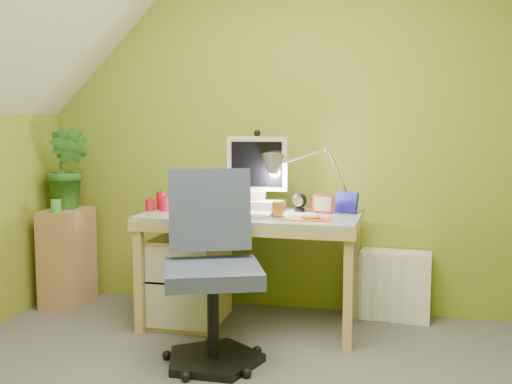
% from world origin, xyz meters
% --- Properties ---
extents(wall_back, '(3.20, 0.01, 2.40)m').
position_xyz_m(wall_back, '(0.00, 1.60, 1.20)').
color(wall_back, olive).
rests_on(wall_back, floor).
extents(desk, '(1.31, 0.67, 0.70)m').
position_xyz_m(desk, '(-0.07, 1.18, 0.35)').
color(desk, tan).
rests_on(desk, floor).
extents(monitor, '(0.43, 0.26, 0.57)m').
position_xyz_m(monitor, '(-0.07, 1.36, 0.98)').
color(monitor, beige).
rests_on(monitor, desk).
extents(speaker_left, '(0.13, 0.13, 0.13)m').
position_xyz_m(speaker_left, '(-0.34, 1.34, 0.76)').
color(speaker_left, black).
rests_on(speaker_left, desk).
extents(speaker_right, '(0.10, 0.10, 0.12)m').
position_xyz_m(speaker_right, '(0.20, 1.34, 0.75)').
color(speaker_right, black).
rests_on(speaker_right, desk).
extents(keyboard, '(0.46, 0.16, 0.02)m').
position_xyz_m(keyboard, '(-0.15, 1.04, 0.71)').
color(keyboard, silver).
rests_on(keyboard, desk).
extents(mousepad, '(0.23, 0.17, 0.01)m').
position_xyz_m(mousepad, '(0.31, 1.04, 0.70)').
color(mousepad, '#C4601E').
rests_on(mousepad, desk).
extents(mouse, '(0.13, 0.10, 0.04)m').
position_xyz_m(mouse, '(0.31, 1.04, 0.72)').
color(mouse, white).
rests_on(mouse, mousepad).
extents(amber_tumbler, '(0.07, 0.07, 0.09)m').
position_xyz_m(amber_tumbler, '(0.11, 1.10, 0.74)').
color(amber_tumbler, '#985C16').
rests_on(amber_tumbler, desk).
extents(candle_cluster, '(0.16, 0.15, 0.11)m').
position_xyz_m(candle_cluster, '(-0.67, 1.19, 0.75)').
color(candle_cluster, red).
rests_on(candle_cluster, desk).
extents(photo_frame_red, '(0.13, 0.04, 0.11)m').
position_xyz_m(photo_frame_red, '(0.35, 1.30, 0.75)').
color(photo_frame_red, red).
rests_on(photo_frame_red, desk).
extents(photo_frame_blue, '(0.14, 0.09, 0.13)m').
position_xyz_m(photo_frame_blue, '(0.49, 1.34, 0.76)').
color(photo_frame_blue, '#17169B').
rests_on(photo_frame_blue, desk).
extents(photo_frame_green, '(0.14, 0.06, 0.12)m').
position_xyz_m(photo_frame_green, '(-0.47, 1.32, 0.76)').
color(photo_frame_green, beige).
rests_on(photo_frame_green, desk).
extents(desk_lamp, '(0.57, 0.30, 0.58)m').
position_xyz_m(desk_lamp, '(0.38, 1.36, 0.99)').
color(desk_lamp, '#A9A8AD').
rests_on(desk_lamp, desk).
extents(side_ledge, '(0.25, 0.38, 0.66)m').
position_xyz_m(side_ledge, '(-1.40, 1.32, 0.33)').
color(side_ledge, '#AD7B5B').
rests_on(side_ledge, floor).
extents(potted_plant, '(0.33, 0.28, 0.56)m').
position_xyz_m(potted_plant, '(-1.40, 1.37, 0.94)').
color(potted_plant, '#2A6521').
rests_on(potted_plant, side_ledge).
extents(green_cup, '(0.07, 0.07, 0.09)m').
position_xyz_m(green_cup, '(-1.38, 1.17, 0.70)').
color(green_cup, '#4FA545').
rests_on(green_cup, side_ledge).
extents(task_chair, '(0.71, 0.71, 0.99)m').
position_xyz_m(task_chair, '(-0.12, 0.56, 0.50)').
color(task_chair, '#39435E').
rests_on(task_chair, floor).
extents(radiator, '(0.45, 0.21, 0.44)m').
position_xyz_m(radiator, '(0.79, 1.50, 0.22)').
color(radiator, white).
rests_on(radiator, floor).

